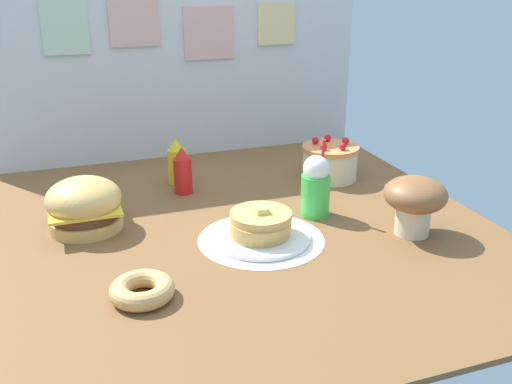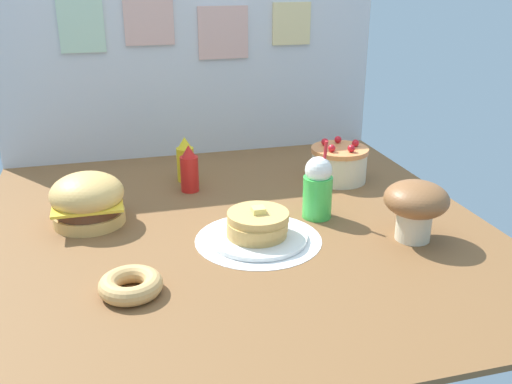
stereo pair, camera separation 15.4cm
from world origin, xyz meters
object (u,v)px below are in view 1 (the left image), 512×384
Objects in this scene: layer_cake at (330,162)px; donut_pink_glaze at (142,289)px; pancake_stack at (261,228)px; mushroom_stool at (415,200)px; ketchup_bottle at (183,172)px; mustard_bottle at (177,162)px; cream_soda_cup at (316,186)px; burger at (84,205)px.

layer_cake is 124.47cm from donut_pink_glaze.
donut_pink_glaze is (-46.59, -25.16, -1.68)cm from pancake_stack.
mushroom_stool is (54.71, -13.66, 8.81)cm from pancake_stack.
ketchup_bottle is 13.36cm from mustard_bottle.
mushroom_stool is (70.71, -81.93, 3.91)cm from mustard_bottle.
layer_cake is 0.83× the size of cream_soda_cup.
mustard_bottle is (-16.00, 68.27, 4.90)cm from pancake_stack.
layer_cake reaches higher than donut_pink_glaze.
pancake_stack is at bearing 165.98° from mushroom_stool.
mustard_bottle is 0.67× the size of cream_soda_cup.
donut_pink_glaze is at bearing -77.61° from burger.
donut_pink_glaze is at bearing -152.38° from cream_soda_cup.
donut_pink_glaze is at bearing -110.78° from ketchup_bottle.
donut_pink_glaze is (-74.54, -39.00, -9.19)cm from cream_soda_cup.
ketchup_bottle is at bearing 29.04° from burger.
layer_cake is 1.34× the size of donut_pink_glaze.
mustard_bottle reaches higher than layer_cake.
cream_soda_cup is at bearing -42.93° from ketchup_bottle.
burger is 0.78× the size of pancake_stack.
pancake_stack is at bearing 28.38° from donut_pink_glaze.
pancake_stack is at bearing -153.66° from cream_soda_cup.
cream_soda_cup reaches higher than donut_pink_glaze.
donut_pink_glaze is at bearing -142.71° from layer_cake.
mustard_bottle is at bearing 128.92° from cream_soda_cup.
mustard_bottle is 1.08× the size of donut_pink_glaze.
pancake_stack is 1.55× the size of mushroom_stool.
donut_pink_glaze is (-30.59, -93.44, -6.59)cm from mustard_bottle.
burger is 122.26cm from mushroom_stool.
pancake_stack is 57.07cm from mushroom_stool.
ketchup_bottle is 60.35cm from cream_soda_cup.
cream_soda_cup reaches higher than pancake_stack.
pancake_stack is 52.98cm from donut_pink_glaze.
burger is 1.33× the size of ketchup_bottle.
ketchup_bottle is at bearing 106.43° from pancake_stack.
layer_cake is at bearing 56.12° from cream_soda_cup.
donut_pink_glaze is 102.48cm from mushroom_stool.
cream_soda_cup reaches higher than mushroom_stool.
burger is at bearing 102.39° from donut_pink_glaze.
ketchup_bottle is (-68.55, 4.73, 1.60)cm from layer_cake.
mustard_bottle is 0.91× the size of mushroom_stool.
pancake_stack is 1.13× the size of cream_soda_cup.
mushroom_stool is (70.90, -68.57, 3.91)cm from ketchup_bottle.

